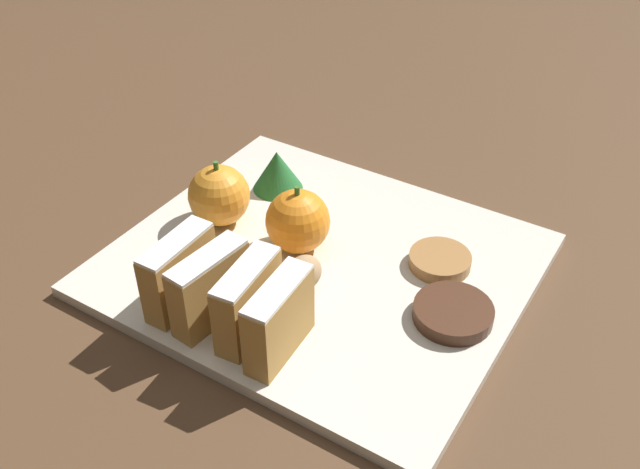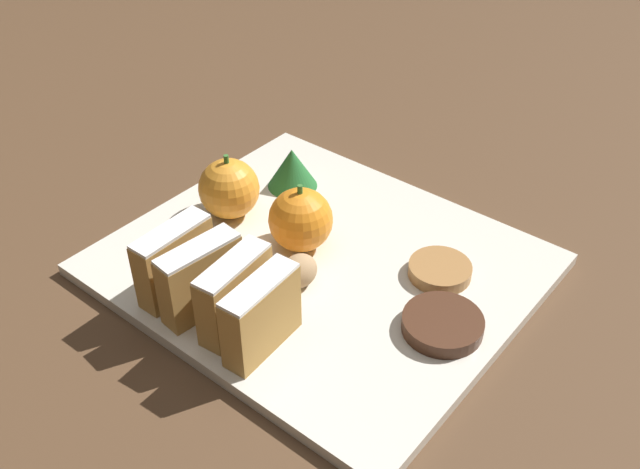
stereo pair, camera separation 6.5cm
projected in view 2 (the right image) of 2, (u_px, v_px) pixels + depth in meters
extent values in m
plane|color=#513823|center=(320.00, 269.00, 0.68)|extent=(6.00, 6.00, 0.00)
cube|color=silver|center=(320.00, 264.00, 0.68)|extent=(0.32, 0.37, 0.01)
cube|color=#B28442|center=(261.00, 316.00, 0.57)|extent=(0.08, 0.03, 0.06)
cube|color=white|center=(259.00, 284.00, 0.55)|extent=(0.07, 0.03, 0.00)
cube|color=#B28442|center=(234.00, 295.00, 0.59)|extent=(0.08, 0.03, 0.06)
cube|color=white|center=(231.00, 263.00, 0.57)|extent=(0.08, 0.03, 0.00)
cube|color=#B28442|center=(201.00, 280.00, 0.60)|extent=(0.08, 0.03, 0.06)
cube|color=white|center=(197.00, 249.00, 0.58)|extent=(0.08, 0.03, 0.00)
cube|color=#B28442|center=(175.00, 262.00, 0.62)|extent=(0.08, 0.02, 0.06)
cube|color=white|center=(170.00, 231.00, 0.60)|extent=(0.07, 0.02, 0.00)
sphere|color=orange|center=(301.00, 220.00, 0.67)|extent=(0.06, 0.06, 0.06)
cylinder|color=#38702D|center=(300.00, 190.00, 0.65)|extent=(0.01, 0.00, 0.01)
sphere|color=orange|center=(230.00, 188.00, 0.72)|extent=(0.06, 0.06, 0.06)
cylinder|color=#38702D|center=(228.00, 159.00, 0.69)|extent=(0.01, 0.01, 0.01)
ellipsoid|color=tan|center=(299.00, 271.00, 0.64)|extent=(0.04, 0.03, 0.03)
cylinder|color=#472819|center=(443.00, 324.00, 0.60)|extent=(0.07, 0.07, 0.01)
cylinder|color=#A3703D|center=(440.00, 270.00, 0.65)|extent=(0.06, 0.06, 0.01)
cone|color=#23662D|center=(292.00, 168.00, 0.76)|extent=(0.05, 0.05, 0.05)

